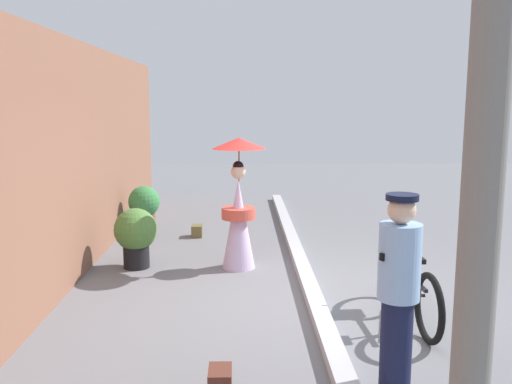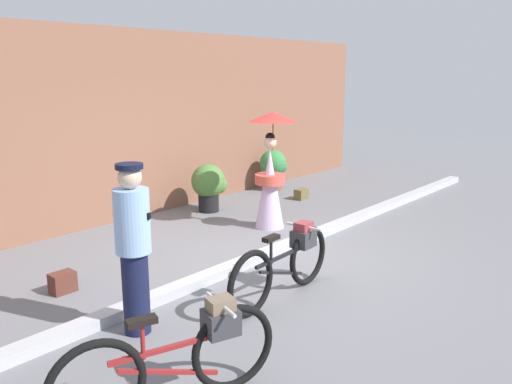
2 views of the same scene
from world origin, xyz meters
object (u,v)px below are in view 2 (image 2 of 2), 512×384
(potted_plant_small, at_px, (274,167))
(backpack_spare, at_px, (301,194))
(person_with_parasol, at_px, (270,171))
(backpack_on_pavement, at_px, (63,282))
(person_officer, at_px, (133,245))
(bicycle_near_officer, at_px, (179,356))
(bicycle_far_side, at_px, (285,262))
(potted_plant_by_door, at_px, (209,184))

(potted_plant_small, distance_m, backpack_spare, 1.10)
(person_with_parasol, xyz_separation_m, backpack_on_pavement, (-3.63, 0.13, -0.82))
(person_with_parasol, bearing_deg, backpack_on_pavement, 177.87)
(person_officer, relative_size, backpack_on_pavement, 6.08)
(potted_plant_small, bearing_deg, bicycle_near_officer, -146.16)
(backpack_spare, bearing_deg, person_with_parasol, -158.40)
(bicycle_near_officer, bearing_deg, backpack_spare, 28.48)
(person_with_parasol, distance_m, potted_plant_small, 2.86)
(bicycle_far_side, relative_size, potted_plant_by_door, 2.05)
(person_with_parasol, distance_m, potted_plant_by_door, 1.55)
(bicycle_near_officer, distance_m, potted_plant_small, 7.66)
(person_with_parasol, relative_size, potted_plant_by_door, 2.16)
(potted_plant_small, bearing_deg, backpack_spare, -107.47)
(backpack_spare, bearing_deg, bicycle_far_side, -146.06)
(person_officer, xyz_separation_m, potted_plant_by_door, (3.69, 2.80, -0.40))
(potted_plant_small, xyz_separation_m, backpack_spare, (-0.31, -0.98, -0.39))
(person_officer, height_order, backpack_on_pavement, person_officer)
(backpack_spare, bearing_deg, potted_plant_by_door, 158.58)
(bicycle_near_officer, height_order, bicycle_far_side, bicycle_near_officer)
(bicycle_far_side, distance_m, person_with_parasol, 2.82)
(potted_plant_by_door, height_order, backpack_on_pavement, potted_plant_by_door)
(person_with_parasol, bearing_deg, potted_plant_by_door, 88.18)
(person_with_parasol, bearing_deg, bicycle_near_officer, -148.60)
(potted_plant_small, bearing_deg, backpack_on_pavement, -164.68)
(person_with_parasol, bearing_deg, backpack_spare, 21.60)
(person_with_parasol, xyz_separation_m, potted_plant_by_door, (0.05, 1.49, -0.44))
(person_officer, bearing_deg, potted_plant_by_door, 37.19)
(backpack_on_pavement, relative_size, backpack_spare, 1.04)
(backpack_on_pavement, bearing_deg, backpack_spare, 6.41)
(person_officer, height_order, person_with_parasol, person_with_parasol)
(bicycle_near_officer, xyz_separation_m, backpack_spare, (6.05, 3.28, -0.32))
(bicycle_far_side, bearing_deg, backpack_spare, 33.94)
(bicycle_far_side, bearing_deg, potted_plant_by_door, 58.54)
(bicycle_far_side, xyz_separation_m, potted_plant_small, (4.25, 3.63, 0.08))
(person_with_parasol, distance_m, backpack_on_pavement, 3.73)
(person_officer, bearing_deg, backpack_spare, 20.39)
(potted_plant_by_door, bearing_deg, backpack_on_pavement, -159.79)
(person_with_parasol, height_order, backpack_on_pavement, person_with_parasol)
(backpack_on_pavement, bearing_deg, bicycle_near_officer, -100.74)
(bicycle_far_side, distance_m, person_officer, 1.79)
(bicycle_far_side, relative_size, person_officer, 1.07)
(person_with_parasol, bearing_deg, bicycle_far_side, -136.91)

